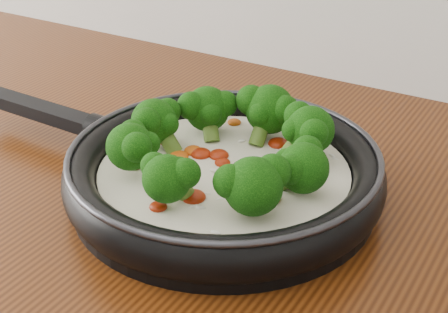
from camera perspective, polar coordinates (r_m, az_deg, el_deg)
The scene contains 1 object.
skillet at distance 0.70m, azimuth -0.11°, elevation -0.94°, with size 0.53×0.35×0.10m.
Camera 1 is at (0.41, 0.59, 1.28)m, focal length 53.42 mm.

